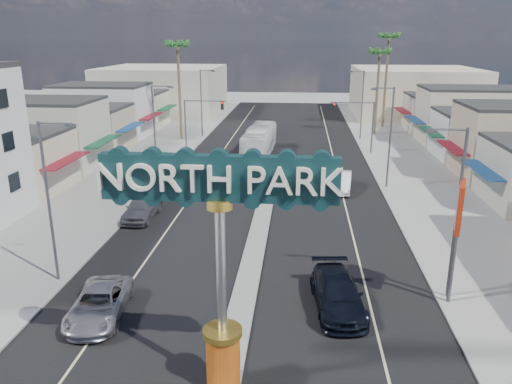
% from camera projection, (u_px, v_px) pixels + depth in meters
% --- Properties ---
extents(ground, '(160.00, 160.00, 0.00)m').
position_uv_depth(ground, '(270.00, 185.00, 46.11)').
color(ground, gray).
rests_on(ground, ground).
extents(road, '(20.00, 120.00, 0.01)m').
position_uv_depth(road, '(270.00, 185.00, 46.11)').
color(road, black).
rests_on(road, ground).
extents(median_island, '(1.30, 30.00, 0.16)m').
position_uv_depth(median_island, '(253.00, 257.00, 30.88)').
color(median_island, gray).
rests_on(median_island, ground).
extents(sidewalk_left, '(8.00, 120.00, 0.12)m').
position_uv_depth(sidewalk_left, '(123.00, 180.00, 47.30)').
color(sidewalk_left, gray).
rests_on(sidewalk_left, ground).
extents(sidewalk_right, '(8.00, 120.00, 0.12)m').
position_uv_depth(sidewalk_right, '(425.00, 188.00, 44.89)').
color(sidewalk_right, gray).
rests_on(sidewalk_right, ground).
extents(storefront_row_left, '(12.00, 42.00, 6.00)m').
position_uv_depth(storefront_row_left, '(77.00, 125.00, 59.64)').
color(storefront_row_left, beige).
rests_on(storefront_row_left, ground).
extents(storefront_row_right, '(12.00, 42.00, 6.00)m').
position_uv_depth(storefront_row_right, '(492.00, 132.00, 55.52)').
color(storefront_row_right, '#B7B29E').
rests_on(storefront_row_right, ground).
extents(backdrop_far_left, '(20.00, 20.00, 8.00)m').
position_uv_depth(backdrop_far_left, '(164.00, 90.00, 89.59)').
color(backdrop_far_left, '#B7B29E').
rests_on(backdrop_far_left, ground).
extents(backdrop_far_right, '(20.00, 20.00, 8.00)m').
position_uv_depth(backdrop_far_right, '(414.00, 92.00, 85.81)').
color(backdrop_far_right, beige).
rests_on(backdrop_far_right, ground).
extents(gateway_sign, '(8.20, 1.50, 9.15)m').
position_uv_depth(gateway_sign, '(221.00, 248.00, 17.71)').
color(gateway_sign, '#B6460E').
rests_on(gateway_sign, median_island).
extents(traffic_signal_left, '(5.09, 0.45, 6.00)m').
position_uv_depth(traffic_signal_left, '(200.00, 115.00, 58.93)').
color(traffic_signal_left, '#47474C').
rests_on(traffic_signal_left, ground).
extents(traffic_signal_right, '(5.09, 0.45, 6.00)m').
position_uv_depth(traffic_signal_right, '(357.00, 117.00, 57.35)').
color(traffic_signal_right, '#47474C').
rests_on(traffic_signal_right, ground).
extents(streetlight_l_near, '(2.03, 0.22, 9.00)m').
position_uv_depth(streetlight_l_near, '(51.00, 195.00, 26.49)').
color(streetlight_l_near, '#47474C').
rests_on(streetlight_l_near, ground).
extents(streetlight_l_mid, '(2.03, 0.22, 9.00)m').
position_uv_depth(streetlight_l_mid, '(156.00, 129.00, 45.50)').
color(streetlight_l_mid, '#47474C').
rests_on(streetlight_l_mid, ground).
extents(streetlight_l_far, '(2.03, 0.22, 9.00)m').
position_uv_depth(streetlight_l_far, '(202.00, 100.00, 66.41)').
color(streetlight_l_far, '#47474C').
rests_on(streetlight_l_far, ground).
extents(streetlight_r_near, '(2.03, 0.22, 9.00)m').
position_uv_depth(streetlight_r_near, '(455.00, 206.00, 24.69)').
color(streetlight_r_near, '#47474C').
rests_on(streetlight_r_near, ground).
extents(streetlight_r_mid, '(2.03, 0.22, 9.00)m').
position_uv_depth(streetlight_r_mid, '(389.00, 133.00, 43.71)').
color(streetlight_r_mid, '#47474C').
rests_on(streetlight_r_mid, ground).
extents(streetlight_r_far, '(2.03, 0.22, 9.00)m').
position_uv_depth(streetlight_r_far, '(361.00, 101.00, 64.62)').
color(streetlight_r_far, '#47474C').
rests_on(streetlight_r_far, ground).
extents(palm_left_far, '(2.60, 2.60, 13.10)m').
position_uv_depth(palm_left_far, '(178.00, 50.00, 62.81)').
color(palm_left_far, brown).
rests_on(palm_left_far, ground).
extents(palm_right_mid, '(2.60, 2.60, 12.10)m').
position_uv_depth(palm_right_mid, '(380.00, 56.00, 66.55)').
color(palm_right_mid, brown).
rests_on(palm_right_mid, ground).
extents(palm_right_far, '(2.60, 2.60, 14.10)m').
position_uv_depth(palm_right_far, '(389.00, 42.00, 71.55)').
color(palm_right_far, brown).
rests_on(palm_right_far, ground).
extents(suv_left, '(2.99, 5.49, 1.46)m').
position_uv_depth(suv_left, '(99.00, 304.00, 24.18)').
color(suv_left, '#AFAEB3').
rests_on(suv_left, ground).
extents(suv_right, '(2.90, 5.86, 1.64)m').
position_uv_depth(suv_right, '(338.00, 294.00, 24.92)').
color(suv_right, black).
rests_on(suv_right, ground).
extents(car_parked_left, '(2.05, 5.03, 1.71)m').
position_uv_depth(car_parked_left, '(142.00, 207.00, 37.40)').
color(car_parked_left, slate).
rests_on(car_parked_left, ground).
extents(car_parked_right, '(2.31, 5.21, 1.66)m').
position_uv_depth(car_parked_right, '(341.00, 181.00, 44.21)').
color(car_parked_right, silver).
rests_on(car_parked_right, ground).
extents(city_bus, '(3.35, 11.73, 3.23)m').
position_uv_depth(city_bus, '(259.00, 140.00, 57.72)').
color(city_bus, white).
rests_on(city_bus, ground).
extents(bank_pylon_sign, '(0.82, 1.96, 6.32)m').
position_uv_depth(bank_pylon_sign, '(459.00, 214.00, 24.18)').
color(bank_pylon_sign, '#47474C').
rests_on(bank_pylon_sign, sidewalk_right).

